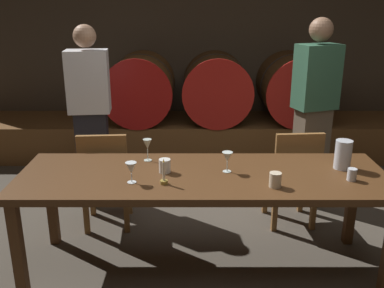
{
  "coord_description": "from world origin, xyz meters",
  "views": [
    {
      "loc": [
        -0.3,
        -2.71,
        1.92
      ],
      "look_at": [
        -0.28,
        0.4,
        0.87
      ],
      "focal_mm": 40.77,
      "sensor_mm": 36.0,
      "label": 1
    }
  ],
  "objects_px": {
    "wine_barrel_right": "(291,87)",
    "cup_right": "(350,174)",
    "guest_right": "(312,111)",
    "candle_center": "(162,177)",
    "wine_glass_center": "(145,145)",
    "cup_center": "(273,180)",
    "wine_glass_right": "(225,157)",
    "wine_glass_left": "(129,169)",
    "cup_left": "(163,166)",
    "chair_left": "(104,176)",
    "guest_left": "(88,115)",
    "dining_table": "(201,183)",
    "wine_barrel_center": "(214,87)",
    "pitcher": "(341,154)",
    "chair_right": "(291,173)",
    "wine_barrel_left": "(139,87)"
  },
  "relations": [
    {
      "from": "chair_left",
      "to": "wine_barrel_center",
      "type": "bearing_deg",
      "value": -122.23
    },
    {
      "from": "wine_barrel_right",
      "to": "cup_right",
      "type": "height_order",
      "value": "wine_barrel_right"
    },
    {
      "from": "wine_glass_left",
      "to": "cup_left",
      "type": "relative_size",
      "value": 1.47
    },
    {
      "from": "cup_right",
      "to": "wine_glass_center",
      "type": "bearing_deg",
      "value": 165.02
    },
    {
      "from": "chair_left",
      "to": "guest_left",
      "type": "xyz_separation_m",
      "value": [
        -0.23,
        0.57,
        0.38
      ]
    },
    {
      "from": "chair_left",
      "to": "cup_left",
      "type": "height_order",
      "value": "chair_left"
    },
    {
      "from": "wine_glass_right",
      "to": "wine_barrel_right",
      "type": "bearing_deg",
      "value": 67.93
    },
    {
      "from": "guest_right",
      "to": "wine_glass_right",
      "type": "xyz_separation_m",
      "value": [
        -0.91,
        -1.16,
        -0.04
      ]
    },
    {
      "from": "wine_barrel_center",
      "to": "wine_barrel_right",
      "type": "distance_m",
      "value": 0.96
    },
    {
      "from": "guest_right",
      "to": "cup_right",
      "type": "bearing_deg",
      "value": 66.97
    },
    {
      "from": "wine_glass_right",
      "to": "wine_barrel_left",
      "type": "bearing_deg",
      "value": 109.46
    },
    {
      "from": "chair_left",
      "to": "cup_center",
      "type": "xyz_separation_m",
      "value": [
        1.27,
        -0.84,
        0.32
      ]
    },
    {
      "from": "candle_center",
      "to": "dining_table",
      "type": "bearing_deg",
      "value": 34.0
    },
    {
      "from": "candle_center",
      "to": "wine_barrel_right",
      "type": "bearing_deg",
      "value": 61.96
    },
    {
      "from": "cup_right",
      "to": "chair_right",
      "type": "bearing_deg",
      "value": 104.22
    },
    {
      "from": "guest_left",
      "to": "wine_glass_left",
      "type": "height_order",
      "value": "guest_left"
    },
    {
      "from": "wine_glass_right",
      "to": "cup_right",
      "type": "height_order",
      "value": "wine_glass_right"
    },
    {
      "from": "wine_barrel_right",
      "to": "candle_center",
      "type": "relative_size",
      "value": 5.29
    },
    {
      "from": "wine_barrel_center",
      "to": "pitcher",
      "type": "relative_size",
      "value": 4.5
    },
    {
      "from": "wine_barrel_left",
      "to": "dining_table",
      "type": "xyz_separation_m",
      "value": [
        0.71,
        -2.53,
        -0.18
      ]
    },
    {
      "from": "cup_center",
      "to": "guest_right",
      "type": "bearing_deg",
      "value": 66.49
    },
    {
      "from": "candle_center",
      "to": "pitcher",
      "type": "relative_size",
      "value": 0.85
    },
    {
      "from": "cup_right",
      "to": "wine_glass_right",
      "type": "bearing_deg",
      "value": 169.55
    },
    {
      "from": "pitcher",
      "to": "cup_right",
      "type": "height_order",
      "value": "pitcher"
    },
    {
      "from": "chair_right",
      "to": "guest_left",
      "type": "xyz_separation_m",
      "value": [
        -1.83,
        0.53,
        0.38
      ]
    },
    {
      "from": "chair_left",
      "to": "wine_glass_center",
      "type": "height_order",
      "value": "wine_glass_center"
    },
    {
      "from": "wine_barrel_center",
      "to": "guest_left",
      "type": "relative_size",
      "value": 0.55
    },
    {
      "from": "chair_left",
      "to": "candle_center",
      "type": "relative_size",
      "value": 4.95
    },
    {
      "from": "wine_barrel_left",
      "to": "wine_glass_left",
      "type": "height_order",
      "value": "wine_barrel_left"
    },
    {
      "from": "chair_left",
      "to": "guest_left",
      "type": "bearing_deg",
      "value": -72.36
    },
    {
      "from": "pitcher",
      "to": "cup_right",
      "type": "relative_size",
      "value": 2.52
    },
    {
      "from": "chair_right",
      "to": "cup_left",
      "type": "distance_m",
      "value": 1.28
    },
    {
      "from": "wine_glass_right",
      "to": "cup_center",
      "type": "distance_m",
      "value": 0.39
    },
    {
      "from": "wine_glass_left",
      "to": "cup_left",
      "type": "xyz_separation_m",
      "value": [
        0.21,
        0.18,
        -0.05
      ]
    },
    {
      "from": "wine_glass_left",
      "to": "cup_right",
      "type": "height_order",
      "value": "wine_glass_left"
    },
    {
      "from": "wine_barrel_right",
      "to": "pitcher",
      "type": "distance_m",
      "value": 2.43
    },
    {
      "from": "wine_glass_center",
      "to": "cup_center",
      "type": "relative_size",
      "value": 1.72
    },
    {
      "from": "wine_barrel_center",
      "to": "cup_center",
      "type": "bearing_deg",
      "value": -85.08
    },
    {
      "from": "guest_left",
      "to": "cup_right",
      "type": "bearing_deg",
      "value": 141.72
    },
    {
      "from": "wine_barrel_right",
      "to": "guest_right",
      "type": "relative_size",
      "value": 0.53
    },
    {
      "from": "wine_barrel_left",
      "to": "dining_table",
      "type": "height_order",
      "value": "wine_barrel_left"
    },
    {
      "from": "guest_left",
      "to": "wine_glass_left",
      "type": "distance_m",
      "value": 1.45
    },
    {
      "from": "wine_barrel_right",
      "to": "cup_center",
      "type": "xyz_separation_m",
      "value": [
        -0.72,
        -2.75,
        -0.06
      ]
    },
    {
      "from": "wine_barrel_right",
      "to": "guest_left",
      "type": "height_order",
      "value": "guest_left"
    },
    {
      "from": "wine_glass_left",
      "to": "wine_glass_right",
      "type": "bearing_deg",
      "value": 16.33
    },
    {
      "from": "cup_left",
      "to": "chair_left",
      "type": "bearing_deg",
      "value": 132.81
    },
    {
      "from": "dining_table",
      "to": "wine_glass_center",
      "type": "bearing_deg",
      "value": 147.64
    },
    {
      "from": "wine_barrel_right",
      "to": "guest_right",
      "type": "distance_m",
      "value": 1.34
    },
    {
      "from": "guest_right",
      "to": "wine_glass_right",
      "type": "relative_size",
      "value": 12.07
    },
    {
      "from": "wine_barrel_left",
      "to": "pitcher",
      "type": "xyz_separation_m",
      "value": [
        1.71,
        -2.43,
        -0.0
      ]
    }
  ]
}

